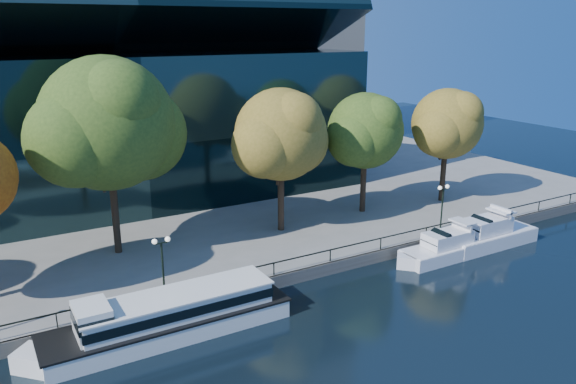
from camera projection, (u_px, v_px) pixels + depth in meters
ground at (297, 305)px, 38.88m from camera, size 160.00×160.00×0.00m
promenade at (145, 180)px, 68.93m from camera, size 90.00×67.08×1.00m
railing at (274, 263)px, 41.03m from camera, size 88.20×0.08×0.99m
convention_building at (115, 123)px, 60.93m from camera, size 50.00×24.57×21.43m
tour_boat at (163, 316)px, 34.66m from camera, size 16.84×3.76×3.19m
cruiser_near at (447, 247)px, 46.69m from camera, size 10.31×2.66×2.99m
cruiser_far at (487, 235)px, 49.02m from camera, size 10.36×2.87×3.38m
tree_2 at (110, 126)px, 42.64m from camera, size 12.82×10.52×15.63m
tree_3 at (283, 136)px, 48.20m from camera, size 9.98×8.18×12.67m
tree_4 at (367, 132)px, 53.46m from camera, size 9.09×7.46×11.69m
tree_5 at (448, 125)px, 56.91m from camera, size 8.96×7.35×11.71m
lamp_1 at (162, 252)px, 37.70m from camera, size 1.26×0.36×4.03m
lamp_2 at (443, 196)px, 50.14m from camera, size 1.26×0.36×4.03m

